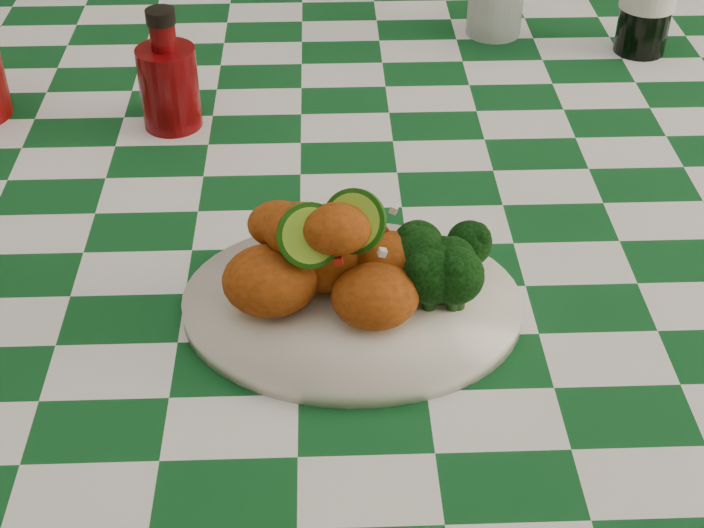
{
  "coord_description": "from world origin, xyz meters",
  "views": [
    {
      "loc": [
        0.02,
        -0.88,
        1.34
      ],
      "look_at": [
        0.05,
        -0.23,
        0.84
      ],
      "focal_mm": 50.0,
      "sensor_mm": 36.0,
      "label": 1
    }
  ],
  "objects_px": {
    "dining_table": "(310,429)",
    "wooden_chair_left": "(122,144)",
    "plate": "(352,306)",
    "ketchup_bottle": "(167,69)",
    "fried_chicken_pile": "(337,253)",
    "wooden_chair_right": "(481,111)"
  },
  "relations": [
    {
      "from": "dining_table",
      "to": "wooden_chair_left",
      "type": "distance_m",
      "value": 0.79
    },
    {
      "from": "plate",
      "to": "dining_table",
      "type": "bearing_deg",
      "value": 101.48
    },
    {
      "from": "ketchup_bottle",
      "to": "wooden_chair_left",
      "type": "bearing_deg",
      "value": 108.61
    },
    {
      "from": "fried_chicken_pile",
      "to": "wooden_chair_right",
      "type": "distance_m",
      "value": 1.06
    },
    {
      "from": "fried_chicken_pile",
      "to": "wooden_chair_left",
      "type": "xyz_separation_m",
      "value": [
        -0.38,
        0.94,
        -0.44
      ]
    },
    {
      "from": "fried_chicken_pile",
      "to": "wooden_chair_right",
      "type": "bearing_deg",
      "value": 73.12
    },
    {
      "from": "wooden_chair_right",
      "to": "dining_table",
      "type": "bearing_deg",
      "value": -114.91
    },
    {
      "from": "dining_table",
      "to": "wooden_chair_right",
      "type": "distance_m",
      "value": 0.79
    },
    {
      "from": "fried_chicken_pile",
      "to": "wooden_chair_left",
      "type": "distance_m",
      "value": 1.11
    },
    {
      "from": "dining_table",
      "to": "ketchup_bottle",
      "type": "xyz_separation_m",
      "value": [
        -0.15,
        0.11,
        0.46
      ]
    },
    {
      "from": "dining_table",
      "to": "ketchup_bottle",
      "type": "bearing_deg",
      "value": 142.47
    },
    {
      "from": "dining_table",
      "to": "wooden_chair_right",
      "type": "relative_size",
      "value": 1.8
    },
    {
      "from": "dining_table",
      "to": "fried_chicken_pile",
      "type": "relative_size",
      "value": 10.86
    },
    {
      "from": "fried_chicken_pile",
      "to": "ketchup_bottle",
      "type": "relative_size",
      "value": 1.11
    },
    {
      "from": "plate",
      "to": "ketchup_bottle",
      "type": "xyz_separation_m",
      "value": [
        -0.19,
        0.34,
        0.06
      ]
    },
    {
      "from": "dining_table",
      "to": "wooden_chair_left",
      "type": "height_order",
      "value": "wooden_chair_left"
    },
    {
      "from": "fried_chicken_pile",
      "to": "ketchup_bottle",
      "type": "xyz_separation_m",
      "value": [
        -0.18,
        0.34,
        0.0
      ]
    },
    {
      "from": "dining_table",
      "to": "plate",
      "type": "height_order",
      "value": "plate"
    },
    {
      "from": "fried_chicken_pile",
      "to": "wooden_chair_left",
      "type": "relative_size",
      "value": 0.19
    },
    {
      "from": "wooden_chair_right",
      "to": "ketchup_bottle",
      "type": "bearing_deg",
      "value": -128.43
    },
    {
      "from": "fried_chicken_pile",
      "to": "dining_table",
      "type": "bearing_deg",
      "value": 98.43
    },
    {
      "from": "dining_table",
      "to": "wooden_chair_right",
      "type": "xyz_separation_m",
      "value": [
        0.32,
        0.72,
        0.07
      ]
    }
  ]
}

